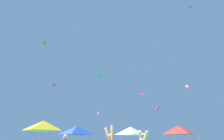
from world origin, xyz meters
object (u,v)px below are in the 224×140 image
kite_cyan_diamond (101,76)px  kite_magenta_delta (54,85)px  kite_pink_box (187,87)px  kite_red_diamond (143,94)px  kite_purple_diamond (98,113)px  kite_blue_delta (191,7)px  canopy_tent_white (131,131)px  canopy_tent_red (179,130)px  kite_magenta_box (158,108)px  canopy_tent_yellow (43,126)px  kite_green_diamond (44,43)px  canopy_tent_blue (77,130)px

kite_cyan_diamond → kite_magenta_delta: bearing=-148.7°
kite_pink_box → kite_red_diamond: bearing=155.3°
kite_red_diamond → kite_magenta_delta: size_ratio=0.93×
kite_purple_diamond → kite_magenta_delta: size_ratio=0.59×
kite_blue_delta → canopy_tent_white: bearing=160.3°
kite_pink_box → canopy_tent_red: bearing=-143.8°
canopy_tent_white → kite_pink_box: kite_pink_box is taller
kite_purple_diamond → kite_magenta_box: (14.06, -1.37, 0.90)m
kite_blue_delta → kite_cyan_diamond: (-15.49, 19.31, -3.30)m
canopy_tent_yellow → kite_red_diamond: size_ratio=3.63×
kite_green_diamond → kite_magenta_box: bearing=8.1°
canopy_tent_yellow → kite_magenta_delta: bearing=112.8°
canopy_tent_yellow → kite_green_diamond: kite_green_diamond is taller
canopy_tent_white → canopy_tent_red: canopy_tent_red is taller
canopy_tent_yellow → canopy_tent_blue: (4.39, -1.68, -0.60)m
kite_magenta_delta → kite_green_diamond: bearing=177.7°
canopy_tent_yellow → kite_magenta_delta: (-4.47, 10.63, 9.21)m
canopy_tent_red → kite_blue_delta: kite_blue_delta is taller
kite_green_diamond → kite_pink_box: size_ratio=1.26×
canopy_tent_red → kite_magenta_box: size_ratio=1.43×
canopy_tent_blue → kite_magenta_delta: size_ratio=2.72×
canopy_tent_blue → kite_blue_delta: bearing=-3.9°
canopy_tent_red → kite_magenta_delta: kite_magenta_delta is taller
kite_purple_diamond → kite_magenta_box: 14.16m
kite_cyan_diamond → kite_pink_box: kite_cyan_diamond is taller
kite_pink_box → kite_blue_delta: bearing=-84.0°
kite_cyan_diamond → kite_pink_box: size_ratio=1.69×
kite_pink_box → canopy_tent_blue: bearing=-163.6°
canopy_tent_blue → kite_blue_delta: size_ratio=2.28×
canopy_tent_white → kite_purple_diamond: (-5.46, 15.32, 4.65)m
canopy_tent_red → kite_cyan_diamond: 24.59m
canopy_tent_blue → canopy_tent_red: canopy_tent_red is taller
kite_magenta_delta → canopy_tent_red: bearing=-27.9°
canopy_tent_blue → kite_pink_box: 17.64m
kite_pink_box → kite_purple_diamond: bearing=138.8°
kite_cyan_diamond → kite_red_diamond: bearing=-51.6°
canopy_tent_yellow → kite_green_diamond: 25.17m
canopy_tent_white → canopy_tent_yellow: canopy_tent_yellow is taller
canopy_tent_yellow → kite_blue_delta: bearing=-7.7°
canopy_tent_yellow → kite_pink_box: kite_pink_box is taller
canopy_tent_blue → kite_pink_box: kite_pink_box is taller
kite_purple_diamond → kite_blue_delta: 28.03m
canopy_tent_red → kite_cyan_diamond: size_ratio=2.14×
canopy_tent_blue → kite_blue_delta: (16.30, -1.11, 18.02)m
kite_blue_delta → kite_green_diamond: bearing=155.5°
canopy_tent_red → kite_green_diamond: kite_green_diamond is taller
kite_magenta_box → kite_green_diamond: size_ratio=2.00×
canopy_tent_yellow → kite_magenta_box: bearing=38.0°
canopy_tent_yellow → kite_green_diamond: bearing=130.4°
canopy_tent_white → kite_magenta_delta: bearing=146.8°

